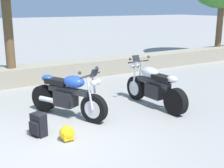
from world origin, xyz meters
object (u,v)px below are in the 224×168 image
motorcycle_blue_near_left (68,96)px  motorcycle_silver_centre (154,87)px  rider_helmet (67,133)px  rider_backpack (38,124)px

motorcycle_blue_near_left → motorcycle_silver_centre: (2.09, -0.40, 0.00)m
motorcycle_silver_centre → rider_helmet: motorcycle_silver_centre is taller
rider_backpack → rider_helmet: 0.62m
motorcycle_blue_near_left → rider_helmet: size_ratio=6.80×
motorcycle_silver_centre → rider_helmet: (-2.61, -0.74, -0.35)m
motorcycle_blue_near_left → motorcycle_silver_centre: 2.13m
motorcycle_blue_near_left → motorcycle_silver_centre: bearing=-10.8°
motorcycle_blue_near_left → rider_helmet: 1.30m
motorcycle_silver_centre → rider_backpack: (-2.99, -0.27, -0.24)m
rider_backpack → rider_helmet: bearing=-50.7°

